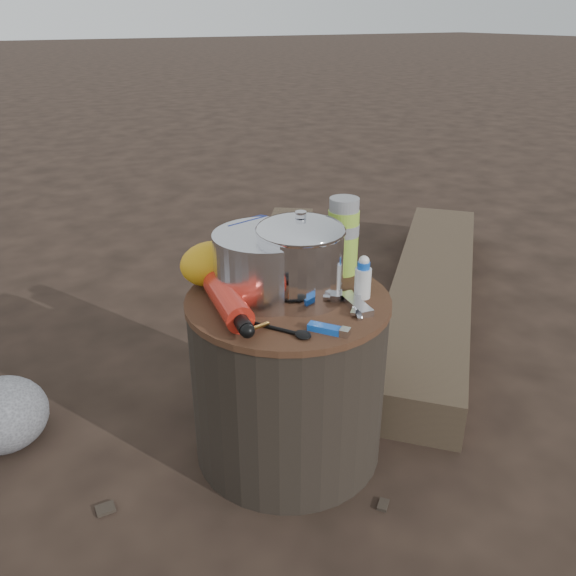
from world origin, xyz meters
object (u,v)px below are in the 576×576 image
stump (288,377)px  travel_mug (292,246)px  camping_pot (300,258)px  thermos (343,237)px  fuel_bottle (228,301)px  log_main (432,290)px

stump → travel_mug: travel_mug is taller
camping_pot → thermos: bearing=24.3°
stump → thermos: bearing=18.1°
stump → fuel_bottle: (-0.16, -0.01, 0.26)m
camping_pot → thermos: size_ratio=1.02×
stump → travel_mug: (0.11, 0.17, 0.28)m
stump → camping_pot: camping_pot is taller
log_main → thermos: thermos is taller
fuel_bottle → travel_mug: size_ratio=2.44×
stump → log_main: stump is taller
log_main → fuel_bottle: (-1.07, -0.46, 0.41)m
log_main → thermos: bearing=-105.6°
log_main → camping_pot: size_ratio=8.48×
stump → thermos: 0.39m
fuel_bottle → travel_mug: travel_mug is taller
thermos → stump: bearing=-161.9°
stump → travel_mug: bearing=57.8°
fuel_bottle → thermos: size_ratio=1.33×
travel_mug → stump: bearing=-122.2°
thermos → travel_mug: bearing=130.2°
stump → travel_mug: size_ratio=4.54×
log_main → fuel_bottle: bearing=-110.9°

